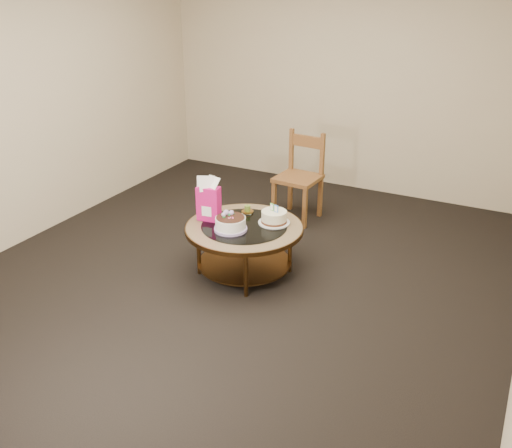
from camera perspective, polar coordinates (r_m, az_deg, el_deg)
The scene contains 8 objects.
ground at distance 5.09m, azimuth -1.14°, elevation -4.83°, with size 5.00×5.00×0.00m, color black.
room_walls at distance 4.54m, azimuth -1.31°, elevation 12.40°, with size 4.52×5.02×2.61m.
coffee_table at distance 4.92m, azimuth -1.18°, elevation -0.99°, with size 1.02×1.02×0.46m.
decorated_cake at distance 4.78m, azimuth -2.57°, elevation -0.02°, with size 0.28×0.28×0.16m.
cream_cake at distance 4.91m, azimuth 1.82°, elevation 0.67°, with size 0.27×0.27×0.17m.
gift_bag at distance 4.94m, azimuth -4.76°, elevation 2.51°, with size 0.21×0.16×0.39m.
pillar_candle at distance 5.12m, azimuth -0.86°, elevation 1.39°, with size 0.11×0.11×0.08m.
dining_chair at distance 6.03m, azimuth 4.39°, elevation 4.79°, with size 0.45×0.45×0.92m.
Camera 1 is at (2.12, -3.90, 2.49)m, focal length 40.00 mm.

